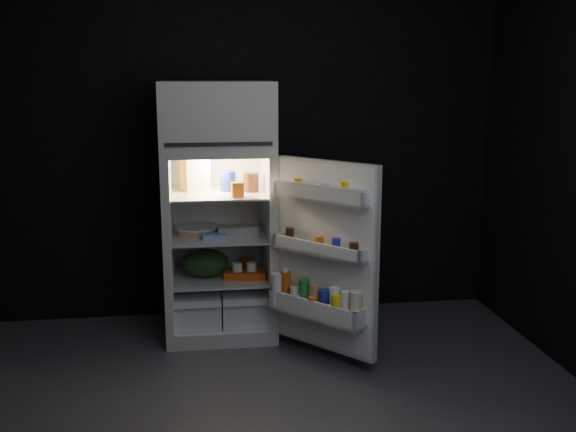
{
  "coord_description": "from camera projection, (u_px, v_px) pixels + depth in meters",
  "views": [
    {
      "loc": [
        -0.28,
        -3.34,
        1.83
      ],
      "look_at": [
        0.32,
        1.0,
        0.9
      ],
      "focal_mm": 42.0,
      "sensor_mm": 36.0,
      "label": 1
    }
  ],
  "objects": [
    {
      "name": "flat_package",
      "position": [
        215.0,
        237.0,
        4.57
      ],
      "size": [
        0.17,
        0.1,
        0.04
      ],
      "primitive_type": "cube",
      "rotation": [
        0.0,
        0.0,
        -0.1
      ],
      "color": "#86A4D0",
      "rests_on": "refrigerator"
    },
    {
      "name": "wall_front",
      "position": [
        308.0,
        263.0,
        1.73
      ],
      "size": [
        4.0,
        0.0,
        2.7
      ],
      "primitive_type": "cube",
      "color": "black",
      "rests_on": "ground"
    },
    {
      "name": "wrapped_pkg",
      "position": [
        251.0,
        224.0,
        4.93
      ],
      "size": [
        0.13,
        0.12,
        0.05
      ],
      "primitive_type": "cube",
      "rotation": [
        0.0,
        0.0,
        -0.25
      ],
      "color": "beige",
      "rests_on": "refrigerator"
    },
    {
      "name": "mayo_jar",
      "position": [
        228.0,
        181.0,
        4.69
      ],
      "size": [
        0.12,
        0.12,
        0.14
      ],
      "primitive_type": "cylinder",
      "rotation": [
        0.0,
        0.0,
        -0.12
      ],
      "color": "#1C2A9A",
      "rests_on": "refrigerator"
    },
    {
      "name": "wall_back",
      "position": [
        232.0,
        139.0,
        5.03
      ],
      "size": [
        4.0,
        0.0,
        2.7
      ],
      "primitive_type": "cube",
      "color": "black",
      "rests_on": "ground"
    },
    {
      "name": "milk_jug",
      "position": [
        198.0,
        173.0,
        4.7
      ],
      "size": [
        0.17,
        0.17,
        0.24
      ],
      "primitive_type": "cube",
      "rotation": [
        0.0,
        0.0,
        0.06
      ],
      "color": "white",
      "rests_on": "refrigerator"
    },
    {
      "name": "pie",
      "position": [
        197.0,
        230.0,
        4.75
      ],
      "size": [
        0.38,
        0.38,
        0.04
      ],
      "primitive_type": "cylinder",
      "rotation": [
        0.0,
        0.0,
        0.31
      ],
      "color": "tan",
      "rests_on": "refrigerator"
    },
    {
      "name": "fridge_door",
      "position": [
        323.0,
        261.0,
        4.23
      ],
      "size": [
        0.62,
        0.66,
        1.22
      ],
      "color": "silver",
      "rests_on": "ground"
    },
    {
      "name": "amber_bottle",
      "position": [
        184.0,
        175.0,
        4.72
      ],
      "size": [
        0.09,
        0.09,
        0.22
      ],
      "primitive_type": "cylinder",
      "rotation": [
        0.0,
        0.0,
        -0.04
      ],
      "color": "#AA731B",
      "rests_on": "refrigerator"
    },
    {
      "name": "produce_bag",
      "position": [
        205.0,
        263.0,
        4.74
      ],
      "size": [
        0.42,
        0.39,
        0.2
      ],
      "primitive_type": "ellipsoid",
      "rotation": [
        0.0,
        0.0,
        -0.4
      ],
      "color": "#193815",
      "rests_on": "refrigerator"
    },
    {
      "name": "small_can_red",
      "position": [
        245.0,
        264.0,
        4.91
      ],
      "size": [
        0.08,
        0.08,
        0.09
      ],
      "primitive_type": "cylinder",
      "rotation": [
        0.0,
        0.0,
        -0.21
      ],
      "color": "#C95011",
      "rests_on": "refrigerator"
    },
    {
      "name": "refrigerator",
      "position": [
        218.0,
        201.0,
        4.72
      ],
      "size": [
        0.76,
        0.71,
        1.78
      ],
      "color": "silver",
      "rests_on": "ground"
    },
    {
      "name": "floor",
      "position": [
        254.0,
        417.0,
        3.66
      ],
      "size": [
        4.0,
        3.4,
        0.0
      ],
      "primitive_type": "cube",
      "color": "#4E4E53",
      "rests_on": "ground"
    },
    {
      "name": "jam_jar",
      "position": [
        251.0,
        182.0,
        4.66
      ],
      "size": [
        0.14,
        0.14,
        0.13
      ],
      "primitive_type": "cylinder",
      "rotation": [
        0.0,
        0.0,
        -0.32
      ],
      "color": "black",
      "rests_on": "refrigerator"
    },
    {
      "name": "small_carton",
      "position": [
        237.0,
        190.0,
        4.45
      ],
      "size": [
        0.08,
        0.07,
        0.1
      ],
      "primitive_type": "cube",
      "rotation": [
        0.0,
        0.0,
        0.11
      ],
      "color": "#C96317",
      "rests_on": "refrigerator"
    },
    {
      "name": "egg_carton",
      "position": [
        238.0,
        231.0,
        4.66
      ],
      "size": [
        0.29,
        0.13,
        0.07
      ],
      "primitive_type": "cube",
      "rotation": [
        0.0,
        0.0,
        0.09
      ],
      "color": "gray",
      "rests_on": "refrigerator"
    },
    {
      "name": "yogurt_tray",
      "position": [
        246.0,
        274.0,
        4.72
      ],
      "size": [
        0.31,
        0.21,
        0.05
      ],
      "primitive_type": "cube",
      "rotation": [
        0.0,
        0.0,
        -0.18
      ],
      "color": "#C95011",
      "rests_on": "refrigerator"
    },
    {
      "name": "small_can_silver",
      "position": [
        252.0,
        264.0,
        4.91
      ],
      "size": [
        0.06,
        0.06,
        0.09
      ],
      "primitive_type": "cylinder",
      "rotation": [
        0.0,
        0.0,
        -0.02
      ],
      "color": "silver",
      "rests_on": "refrigerator"
    }
  ]
}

